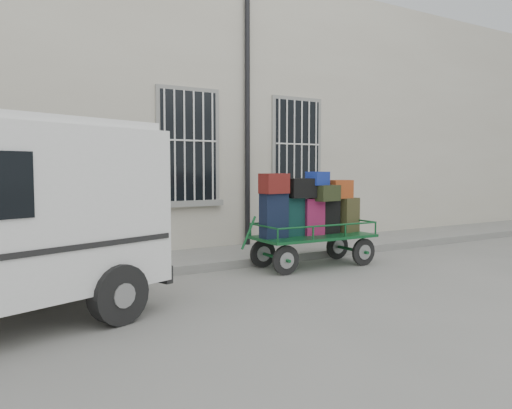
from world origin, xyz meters
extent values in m
plane|color=slate|center=(0.00, 0.00, 0.00)|extent=(80.00, 80.00, 0.00)
cube|color=#BCB4A1|center=(0.00, 5.50, 3.00)|extent=(24.00, 5.00, 6.00)
cylinder|color=black|center=(0.95, 2.92, 2.80)|extent=(0.11, 0.11, 5.60)
cube|color=black|center=(-0.40, 2.98, 2.25)|extent=(1.20, 0.08, 2.20)
cube|color=gray|center=(-0.40, 2.96, 1.09)|extent=(1.45, 0.22, 0.12)
cube|color=black|center=(2.30, 2.98, 2.25)|extent=(1.20, 0.08, 2.20)
cube|color=gray|center=(2.30, 2.96, 1.09)|extent=(1.45, 0.22, 0.12)
cube|color=gray|center=(0.00, 2.20, 0.07)|extent=(24.00, 1.70, 0.15)
cylinder|color=black|center=(0.25, 0.45, 0.25)|extent=(0.51, 0.08, 0.50)
cylinder|color=gray|center=(0.25, 0.45, 0.25)|extent=(0.28, 0.10, 0.28)
cylinder|color=black|center=(0.28, 1.22, 0.25)|extent=(0.51, 0.08, 0.50)
cylinder|color=gray|center=(0.28, 1.22, 0.25)|extent=(0.28, 0.10, 0.28)
cylinder|color=black|center=(1.97, 0.40, 0.25)|extent=(0.51, 0.08, 0.50)
cylinder|color=gray|center=(1.97, 0.40, 0.25)|extent=(0.28, 0.10, 0.28)
cylinder|color=black|center=(1.99, 1.17, 0.25)|extent=(0.51, 0.08, 0.50)
cylinder|color=gray|center=(1.99, 1.17, 0.25)|extent=(0.28, 0.10, 0.28)
cube|color=#125227|center=(1.12, 0.81, 0.56)|extent=(2.25, 1.08, 0.05)
cylinder|color=#125227|center=(-0.24, 0.85, 0.71)|extent=(0.29, 0.05, 0.57)
cube|color=#101C31|center=(0.29, 0.88, 0.97)|extent=(0.47, 0.27, 0.78)
cube|color=black|center=(0.29, 0.88, 1.38)|extent=(0.19, 0.13, 0.03)
cube|color=#0C2D28|center=(0.71, 0.93, 0.93)|extent=(0.42, 0.24, 0.69)
cube|color=black|center=(0.71, 0.93, 1.29)|extent=(0.17, 0.12, 0.03)
cube|color=maroon|center=(1.12, 0.83, 0.91)|extent=(0.40, 0.22, 0.67)
cube|color=black|center=(1.12, 0.83, 1.26)|extent=(0.16, 0.10, 0.03)
cube|color=black|center=(1.51, 0.89, 0.89)|extent=(0.39, 0.27, 0.62)
cube|color=black|center=(1.51, 0.89, 1.22)|extent=(0.16, 0.14, 0.03)
cube|color=#34311A|center=(1.98, 0.86, 0.91)|extent=(0.47, 0.36, 0.65)
cube|color=black|center=(1.98, 0.86, 1.25)|extent=(0.17, 0.14, 0.03)
cube|color=#5D1217|center=(0.27, 0.84, 1.54)|extent=(0.51, 0.34, 0.35)
cube|color=black|center=(0.84, 0.84, 1.45)|extent=(0.51, 0.35, 0.35)
cube|color=black|center=(1.33, 0.75, 1.35)|extent=(0.54, 0.42, 0.29)
cube|color=maroon|center=(1.77, 0.88, 1.41)|extent=(0.47, 0.33, 0.34)
cube|color=navy|center=(1.21, 0.82, 1.62)|extent=(0.50, 0.38, 0.25)
cube|color=black|center=(-2.50, 0.41, 1.63)|extent=(0.52, 1.38, 0.57)
cube|color=black|center=(-2.51, 0.40, 0.44)|extent=(0.74, 1.83, 0.23)
cube|color=white|center=(-2.47, 0.42, 0.68)|extent=(0.17, 0.42, 0.12)
cylinder|color=black|center=(-2.92, -0.75, 0.35)|extent=(0.74, 0.45, 0.70)
cylinder|color=black|center=(-3.56, 1.04, 0.35)|extent=(0.74, 0.45, 0.70)
camera|label=1|loc=(-4.50, -6.38, 1.78)|focal=35.00mm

